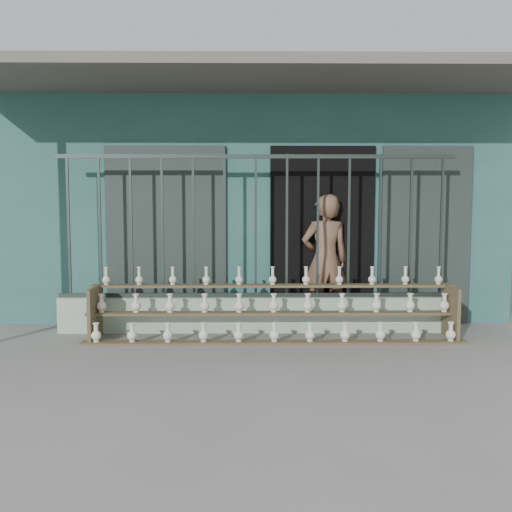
{
  "coord_description": "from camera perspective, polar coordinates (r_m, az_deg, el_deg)",
  "views": [
    {
      "loc": [
        -0.08,
        -5.88,
        1.62
      ],
      "look_at": [
        0.0,
        1.0,
        1.0
      ],
      "focal_mm": 40.0,
      "sensor_mm": 36.0,
      "label": 1
    }
  ],
  "objects": [
    {
      "name": "ground",
      "position": [
        6.1,
        0.11,
        -10.26
      ],
      "size": [
        60.0,
        60.0,
        0.0
      ],
      "primitive_type": "plane",
      "color": "slate"
    },
    {
      "name": "parapet_wall",
      "position": [
        7.31,
        -0.03,
        -5.84
      ],
      "size": [
        5.0,
        0.2,
        0.45
      ],
      "primitive_type": "cube",
      "color": "#A4BBA0",
      "rests_on": "ground"
    },
    {
      "name": "security_fence",
      "position": [
        7.18,
        -0.03,
        2.99
      ],
      "size": [
        5.0,
        0.04,
        1.8
      ],
      "color": "#283330",
      "rests_on": "parapet_wall"
    },
    {
      "name": "workshop_building",
      "position": [
        10.11,
        -0.18,
        5.16
      ],
      "size": [
        7.4,
        6.6,
        3.21
      ],
      "color": "#2A5A53",
      "rests_on": "ground"
    },
    {
      "name": "shelf_rack",
      "position": [
        6.89,
        1.77,
        -5.4
      ],
      "size": [
        4.5,
        0.68,
        0.85
      ],
      "color": "brown",
      "rests_on": "ground"
    },
    {
      "name": "elderly_woman",
      "position": [
        7.66,
        6.93,
        -0.44
      ],
      "size": [
        0.7,
        0.52,
        1.76
      ],
      "primitive_type": "imported",
      "rotation": [
        0.0,
        0.0,
        3.31
      ],
      "color": "brown",
      "rests_on": "ground"
    }
  ]
}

